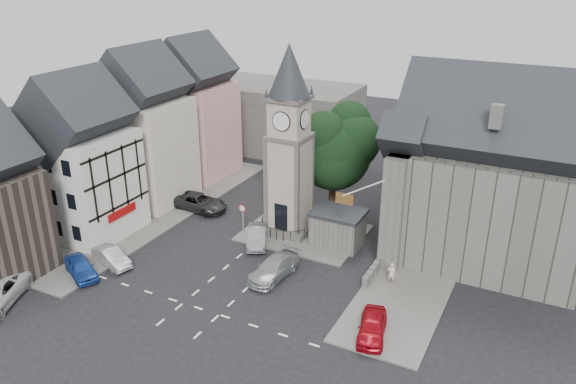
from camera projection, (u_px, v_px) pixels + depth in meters
The scene contains 23 objects.
ground at pixel (242, 272), 43.19m from camera, with size 120.00×120.00×0.00m, color black.
pavement_west at pixel (162, 211), 53.31m from camera, with size 6.00×30.00×0.14m, color #595651.
pavement_east at pixel (423, 260), 44.72m from camera, with size 6.00×26.00×0.14m, color #595651.
central_island at pixel (304, 233), 49.10m from camera, with size 10.00×8.00×0.16m, color #595651.
road_markings at pixel (201, 309), 38.68m from camera, with size 20.00×8.00×0.01m, color silver.
clock_tower at pixel (289, 143), 46.58m from camera, with size 4.86×4.86×16.25m.
stone_shelter at pixel (338, 228), 46.74m from camera, with size 4.30×3.30×3.08m.
town_tree at pixel (334, 143), 50.31m from camera, with size 7.20×7.20×10.80m.
warning_sign_post at pixel (242, 213), 48.20m from camera, with size 0.70×0.19×2.85m.
terrace_pink at pixel (194, 116), 60.22m from camera, with size 8.10×7.60×12.80m.
terrace_cream at pixel (145, 135), 53.66m from camera, with size 8.10×7.60×12.80m.
terrace_tudor at pixel (82, 165), 47.25m from camera, with size 8.10×7.60×12.00m.
backdrop_west at pixel (276, 117), 69.62m from camera, with size 20.00×10.00×8.00m, color #4C4944.
east_building at pixel (487, 183), 43.27m from camera, with size 14.40×11.40×12.60m.
east_boundary_wall at pixel (397, 238), 47.38m from camera, with size 0.40×16.00×0.90m, color #5A5953.
flagpole at pixel (363, 188), 40.41m from camera, with size 3.68×0.10×2.74m.
car_west_blue at pixel (81, 268), 42.42m from camera, with size 1.67×4.15×1.41m, color #1B4099.
car_west_silver at pixel (111, 257), 43.99m from camera, with size 1.40×4.01×1.32m, color #AFB4B8.
car_west_grey at pixel (199, 202), 53.47m from camera, with size 2.59×5.62×1.56m, color #28282A.
car_island_silver at pixel (257, 236), 47.14m from camera, with size 1.52×4.37×1.44m, color gray.
car_island_east at pixel (274, 268), 42.27m from camera, with size 2.07×5.08×1.47m, color #A0A4A8.
car_east_red at pixel (372, 327), 35.65m from camera, with size 1.70×4.22×1.44m, color #A00813.
pedestrian at pixel (391, 273), 41.36m from camera, with size 0.63×0.41×1.73m, color beige.
Camera 1 is at (20.08, -31.70, 22.53)m, focal length 35.00 mm.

